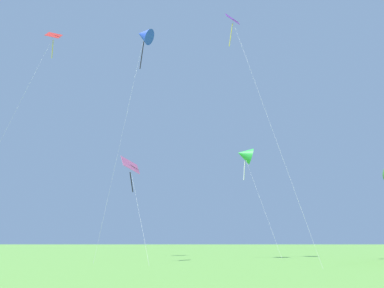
{
  "coord_description": "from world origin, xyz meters",
  "views": [
    {
      "loc": [
        -1.91,
        -2.1,
        1.64
      ],
      "look_at": [
        -2.24,
        35.74,
        11.06
      ],
      "focal_mm": 36.55,
      "sensor_mm": 36.0,
      "label": 1
    }
  ],
  "objects_px": {
    "kite_green_small": "(245,155)",
    "kite_red_high": "(51,44)",
    "kite_purple_streamer": "(234,29)",
    "kite_blue_delta": "(144,35)",
    "kite_pink_low": "(131,170)"
  },
  "relations": [
    {
      "from": "kite_blue_delta",
      "to": "kite_pink_low",
      "type": "height_order",
      "value": "kite_blue_delta"
    },
    {
      "from": "kite_purple_streamer",
      "to": "kite_blue_delta",
      "type": "distance_m",
      "value": 10.55
    },
    {
      "from": "kite_red_high",
      "to": "kite_pink_low",
      "type": "distance_m",
      "value": 22.88
    },
    {
      "from": "kite_purple_streamer",
      "to": "kite_blue_delta",
      "type": "bearing_deg",
      "value": 156.79
    },
    {
      "from": "kite_purple_streamer",
      "to": "kite_pink_low",
      "type": "distance_m",
      "value": 17.27
    },
    {
      "from": "kite_blue_delta",
      "to": "kite_red_high",
      "type": "bearing_deg",
      "value": 159.99
    },
    {
      "from": "kite_green_small",
      "to": "kite_pink_low",
      "type": "height_order",
      "value": "kite_green_small"
    },
    {
      "from": "kite_red_high",
      "to": "kite_purple_streamer",
      "type": "bearing_deg",
      "value": -21.44
    },
    {
      "from": "kite_red_high",
      "to": "kite_pink_low",
      "type": "bearing_deg",
      "value": -36.68
    },
    {
      "from": "kite_purple_streamer",
      "to": "kite_green_small",
      "type": "bearing_deg",
      "value": 78.52
    },
    {
      "from": "kite_purple_streamer",
      "to": "kite_red_high",
      "type": "relative_size",
      "value": 0.89
    },
    {
      "from": "kite_blue_delta",
      "to": "kite_green_small",
      "type": "distance_m",
      "value": 17.46
    },
    {
      "from": "kite_green_small",
      "to": "kite_red_high",
      "type": "bearing_deg",
      "value": 179.6
    },
    {
      "from": "kite_red_high",
      "to": "kite_blue_delta",
      "type": "relative_size",
      "value": 1.09
    },
    {
      "from": "kite_red_high",
      "to": "kite_pink_low",
      "type": "xyz_separation_m",
      "value": [
        11.95,
        -8.9,
        -17.36
      ]
    }
  ]
}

